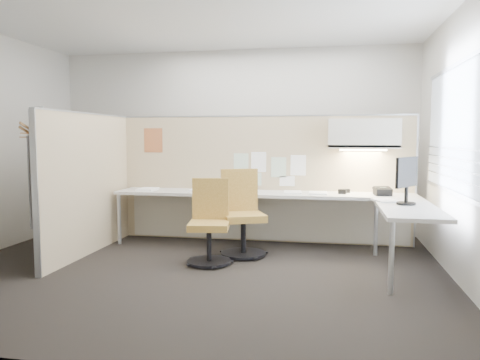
% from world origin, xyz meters
% --- Properties ---
extents(floor, '(5.50, 4.50, 0.01)m').
position_xyz_m(floor, '(0.00, 0.00, -0.01)').
color(floor, black).
rests_on(floor, ground).
extents(ceiling, '(5.50, 4.50, 0.01)m').
position_xyz_m(ceiling, '(0.00, 0.00, 2.80)').
color(ceiling, white).
rests_on(ceiling, wall_back).
extents(wall_back, '(5.50, 0.02, 2.80)m').
position_xyz_m(wall_back, '(0.00, 2.25, 1.40)').
color(wall_back, beige).
rests_on(wall_back, ground).
extents(wall_front, '(5.50, 0.02, 2.80)m').
position_xyz_m(wall_front, '(0.00, -2.25, 1.40)').
color(wall_front, beige).
rests_on(wall_front, ground).
extents(wall_right, '(0.02, 4.50, 2.80)m').
position_xyz_m(wall_right, '(2.75, 0.00, 1.40)').
color(wall_right, beige).
rests_on(wall_right, ground).
extents(window_pane, '(0.01, 2.80, 1.30)m').
position_xyz_m(window_pane, '(2.73, 0.00, 1.55)').
color(window_pane, '#A2B0BC').
rests_on(window_pane, wall_right).
extents(partition_back, '(4.10, 0.06, 1.75)m').
position_xyz_m(partition_back, '(0.55, 1.60, 0.88)').
color(partition_back, tan).
rests_on(partition_back, floor).
extents(partition_left, '(0.06, 2.20, 1.75)m').
position_xyz_m(partition_left, '(-1.50, 0.50, 0.88)').
color(partition_left, tan).
rests_on(partition_left, floor).
extents(desk, '(4.00, 2.07, 0.73)m').
position_xyz_m(desk, '(0.93, 1.13, 0.60)').
color(desk, beige).
rests_on(desk, floor).
extents(overhead_bin, '(0.90, 0.36, 0.38)m').
position_xyz_m(overhead_bin, '(1.90, 1.39, 1.51)').
color(overhead_bin, beige).
rests_on(overhead_bin, partition_back).
extents(task_light_strip, '(0.60, 0.06, 0.02)m').
position_xyz_m(task_light_strip, '(1.90, 1.39, 1.30)').
color(task_light_strip, '#FFEABF').
rests_on(task_light_strip, overhead_bin).
extents(pinned_papers, '(1.01, 0.00, 0.47)m').
position_xyz_m(pinned_papers, '(0.63, 1.57, 1.03)').
color(pinned_papers, '#8CBF8C').
rests_on(pinned_papers, partition_back).
extents(poster, '(0.28, 0.00, 0.35)m').
position_xyz_m(poster, '(-1.05, 1.57, 1.42)').
color(poster, orange).
rests_on(poster, partition_back).
extents(chair_left, '(0.52, 0.53, 0.97)m').
position_xyz_m(chair_left, '(0.11, 0.32, 0.45)').
color(chair_left, black).
rests_on(chair_left, floor).
extents(chair_right, '(0.64, 0.66, 1.05)m').
position_xyz_m(chair_right, '(0.41, 0.76, 0.49)').
color(chair_right, black).
rests_on(chair_right, floor).
extents(monitor, '(0.29, 0.43, 0.52)m').
position_xyz_m(monitor, '(2.30, 0.42, 1.03)').
color(monitor, black).
rests_on(monitor, desk).
extents(phone, '(0.24, 0.22, 0.12)m').
position_xyz_m(phone, '(2.14, 1.22, 0.78)').
color(phone, black).
rests_on(phone, desk).
extents(stapler, '(0.15, 0.08, 0.05)m').
position_xyz_m(stapler, '(1.68, 1.42, 0.76)').
color(stapler, black).
rests_on(stapler, desk).
extents(tape_dispenser, '(0.11, 0.08, 0.06)m').
position_xyz_m(tape_dispenser, '(1.64, 1.29, 0.76)').
color(tape_dispenser, black).
rests_on(tape_dispenser, desk).
extents(coat_hook, '(0.18, 0.42, 1.28)m').
position_xyz_m(coat_hook, '(-1.58, -0.50, 1.43)').
color(coat_hook, silver).
rests_on(coat_hook, partition_left).
extents(paper_stack_0, '(0.24, 0.31, 0.03)m').
position_xyz_m(paper_stack_0, '(-1.02, 1.24, 0.74)').
color(paper_stack_0, white).
rests_on(paper_stack_0, desk).
extents(paper_stack_1, '(0.27, 0.33, 0.02)m').
position_xyz_m(paper_stack_1, '(-0.27, 1.28, 0.74)').
color(paper_stack_1, white).
rests_on(paper_stack_1, desk).
extents(paper_stack_2, '(0.27, 0.33, 0.04)m').
position_xyz_m(paper_stack_2, '(0.25, 1.18, 0.75)').
color(paper_stack_2, white).
rests_on(paper_stack_2, desk).
extents(paper_stack_3, '(0.26, 0.32, 0.02)m').
position_xyz_m(paper_stack_3, '(1.00, 1.28, 0.74)').
color(paper_stack_3, white).
rests_on(paper_stack_3, desk).
extents(paper_stack_4, '(0.23, 0.30, 0.02)m').
position_xyz_m(paper_stack_4, '(1.33, 1.25, 0.74)').
color(paper_stack_4, white).
rests_on(paper_stack_4, desk).
extents(paper_stack_5, '(0.32, 0.36, 0.02)m').
position_xyz_m(paper_stack_5, '(2.12, 0.66, 0.74)').
color(paper_stack_5, white).
rests_on(paper_stack_5, desk).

